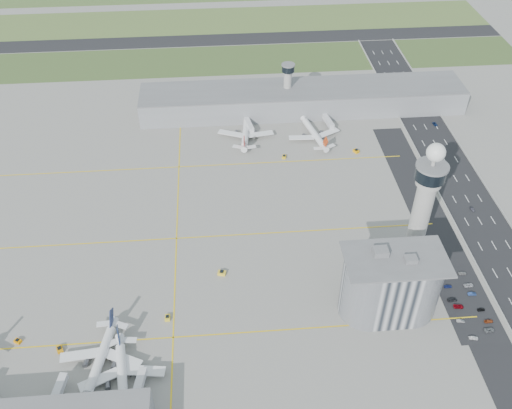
{
  "coord_description": "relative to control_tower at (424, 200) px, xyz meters",
  "views": [
    {
      "loc": [
        -17.78,
        -177.94,
        194.6
      ],
      "look_at": [
        0.0,
        35.0,
        15.0
      ],
      "focal_mm": 40.0,
      "sensor_mm": 36.0,
      "label": 1
    }
  ],
  "objects": [
    {
      "name": "car_lot_4",
      "position": [
        11.21,
        -20.46,
        -34.43
      ],
      "size": [
        3.63,
        1.6,
        1.22
      ],
      "primitive_type": "imported",
      "rotation": [
        0.0,
        0.0,
        1.62
      ],
      "color": "navy",
      "rests_on": "ground"
    },
    {
      "name": "car_lot_1",
      "position": [
        9.94,
        -39.96,
        -34.49
      ],
      "size": [
        3.52,
        1.71,
        1.11
      ],
      "primitive_type": "imported",
      "rotation": [
        0.0,
        0.0,
        1.41
      ],
      "color": "#949495",
      "rests_on": "ground"
    },
    {
      "name": "car_lot_0",
      "position": [
        12.1,
        -49.02,
        -34.38
      ],
      "size": [
        4.07,
        2.19,
        1.32
      ],
      "primitive_type": "imported",
      "rotation": [
        0.0,
        0.0,
        1.4
      ],
      "color": "white",
      "rests_on": "ground"
    },
    {
      "name": "airplane_far_a",
      "position": [
        -71.33,
        111.26,
        -29.33
      ],
      "size": [
        39.18,
        44.54,
        11.42
      ],
      "primitive_type": null,
      "rotation": [
        0.0,
        0.0,
        1.45
      ],
      "color": "white",
      "rests_on": "ground"
    },
    {
      "name": "car_hw_1",
      "position": [
        42.16,
        30.9,
        -34.47
      ],
      "size": [
        1.72,
        3.62,
        1.15
      ],
      "primitive_type": "imported",
      "rotation": [
        0.0,
        0.0,
        0.15
      ],
      "color": "#26252D",
      "rests_on": "ground"
    },
    {
      "name": "car_lot_7",
      "position": [
        21.82,
        -41.12,
        -34.48
      ],
      "size": [
        3.96,
        1.81,
        1.12
      ],
      "primitive_type": "imported",
      "rotation": [
        0.0,
        0.0,
        1.63
      ],
      "color": "maroon",
      "rests_on": "ground"
    },
    {
      "name": "tug_2",
      "position": [
        -114.63,
        -28.01,
        -34.13
      ],
      "size": [
        2.19,
        3.16,
        1.82
      ],
      "primitive_type": null,
      "rotation": [
        0.0,
        0.0,
        -0.01
      ],
      "color": "yellow",
      "rests_on": "ground"
    },
    {
      "name": "barrier_left",
      "position": [
        29.0,
        -8.0,
        -34.44
      ],
      "size": [
        0.6,
        500.0,
        1.2
      ],
      "primitive_type": "cube",
      "color": "#9E9E99",
      "rests_on": "ground"
    },
    {
      "name": "airplane_near_c",
      "position": [
        -130.63,
        -57.68,
        -29.5
      ],
      "size": [
        38.99,
        44.01,
        11.09
      ],
      "primitive_type": null,
      "rotation": [
        0.0,
        0.0,
        -1.43
      ],
      "color": "white",
      "rests_on": "ground"
    },
    {
      "name": "car_lot_6",
      "position": [
        20.17,
        -45.68,
        -34.42
      ],
      "size": [
        4.67,
        2.5,
        1.25
      ],
      "primitive_type": "imported",
      "rotation": [
        0.0,
        0.0,
        1.67
      ],
      "color": "slate",
      "rests_on": "ground"
    },
    {
      "name": "control_tower",
      "position": [
        0.0,
        0.0,
        0.0
      ],
      "size": [
        14.0,
        14.0,
        64.5
      ],
      "color": "#ADAAA5",
      "rests_on": "ground"
    },
    {
      "name": "taxiway_line_h_0",
      "position": [
        -112.0,
        -38.0,
        -35.04
      ],
      "size": [
        260.0,
        0.6,
        0.01
      ],
      "primitive_type": "cube",
      "color": "yellow",
      "rests_on": "ground"
    },
    {
      "name": "highway",
      "position": [
        43.0,
        -8.0,
        -34.99
      ],
      "size": [
        28.0,
        500.0,
        0.1
      ],
      "primitive_type": "cube",
      "color": "black",
      "rests_on": "ground"
    },
    {
      "name": "car_hw_2",
      "position": [
        49.74,
        113.95,
        -34.43
      ],
      "size": [
        2.35,
        4.52,
        1.22
      ],
      "primitive_type": "imported",
      "rotation": [
        0.0,
        0.0,
        0.08
      ],
      "color": "navy",
      "rests_on": "ground"
    },
    {
      "name": "taxiway_line_v",
      "position": [
        -112.0,
        22.0,
        -35.04
      ],
      "size": [
        0.6,
        260.0,
        0.01
      ],
      "primitive_type": "cube",
      "color": "yellow",
      "rests_on": "ground"
    },
    {
      "name": "car_lot_11",
      "position": [
        20.61,
        -13.15,
        -34.49
      ],
      "size": [
        3.83,
        1.59,
        1.11
      ],
      "primitive_type": "imported",
      "rotation": [
        0.0,
        0.0,
        1.58
      ],
      "color": "gray",
      "rests_on": "ground"
    },
    {
      "name": "terminal_pier",
      "position": [
        -32.0,
        140.0,
        -27.14
      ],
      "size": [
        210.0,
        32.0,
        15.8
      ],
      "color": "gray",
      "rests_on": "ground"
    },
    {
      "name": "car_hw_4",
      "position": [
        36.02,
        171.2,
        -34.47
      ],
      "size": [
        1.38,
        3.35,
        1.14
      ],
      "primitive_type": "imported",
      "rotation": [
        0.0,
        0.0,
        0.01
      ],
      "color": "gray",
      "rests_on": "ground"
    },
    {
      "name": "car_lot_5",
      "position": [
        10.57,
        -12.41,
        -34.47
      ],
      "size": [
        3.6,
        1.61,
        1.15
      ],
      "primitive_type": "imported",
      "rotation": [
        0.0,
        0.0,
        1.69
      ],
      "color": "silver",
      "rests_on": "ground"
    },
    {
      "name": "tug_3",
      "position": [
        -90.49,
        -3.95,
        -33.99
      ],
      "size": [
        4.12,
        3.32,
        2.1
      ],
      "primitive_type": null,
      "rotation": [
        0.0,
        0.0,
        1.31
      ],
      "color": "yellow",
      "rests_on": "ground"
    },
    {
      "name": "ground",
      "position": [
        -72.0,
        -8.0,
        -35.04
      ],
      "size": [
        1000.0,
        1000.0,
        0.0
      ],
      "primitive_type": "plane",
      "color": "gray"
    },
    {
      "name": "admin_building",
      "position": [
        -20.01,
        -30.0,
        -19.74
      ],
      "size": [
        42.0,
        24.0,
        33.5
      ],
      "color": "#B2B2B7",
      "rests_on": "ground"
    },
    {
      "name": "car_lot_2",
      "position": [
        11.83,
        -32.25,
        -34.43
      ],
      "size": [
        4.6,
        2.51,
        1.22
      ],
      "primitive_type": "imported",
      "rotation": [
        0.0,
        0.0,
        1.46
      ],
      "color": "maroon",
      "rests_on": "ground"
    },
    {
      "name": "tug_1",
      "position": [
        -157.7,
        -40.66,
        -34.08
      ],
      "size": [
        3.36,
        3.94,
        1.93
      ],
      "primitive_type": null,
      "rotation": [
        0.0,
        0.0,
        0.38
      ],
      "color": "orange",
      "rests_on": "ground"
    },
    {
      "name": "airplane_near_b",
      "position": [
        -140.08,
        -48.59,
        -29.48
      ],
      "size": [
        40.49,
        45.24,
        11.11
      ],
      "primitive_type": null,
      "rotation": [
        0.0,
        0.0,
        -1.76
      ],
      "color": "white",
      "rests_on": "ground"
    },
    {
      "name": "runway",
      "position": [
        -92.0,
        254.0,
        -34.98
      ],
      "size": [
        480.0,
        22.0,
        0.1
      ],
      "primitive_type": "cube",
      "color": "black",
      "rests_on": "ground"
    },
    {
      "name": "airplane_far_b",
      "position": [
        -29.66,
        106.15,
        -29.55
      ],
      "size": [
        41.24,
        45.65,
        10.97
      ],
      "primitive_type": null,
      "rotation": [
        0.0,
        0.0,
        1.8
      ],
      "color": "white",
      "rests_on": "ground"
    },
    {
      "name": "jet_bridge_far_1",
      "position": [
        -20.0,
        124.0,
        -32.19
      ],
      "size": [
        5.39,
        14.31,
        5.7
      ],
      "primitive_type": null,
      "rotation": [
        0.0,
        0.0,
        -1.4
      ],
      "color": "silver",
      "rests_on": "ground"
    },
    {
      "name": "parking_lot",
      "position": [
        16.0,
        -30.0,
        -34.99
      ],
      "size": [
        20.0,
        44.0,
        0.1
      ],
      "primitive_type": "cube",
      "color": "black",
      "rests_on": "ground"
    },
    {
      "name": "car_lot_3",
      "position": [
        10.44,
        -28.29,
        -34.41
      ],
      "size": [
        4.45,
        2.1,
        1.25
      ],
      "primitive_type": "imported",
      "rotation": [
        0.0,
        0.0,
        1.65
      ],
      "color": "black",
      "rests_on": "ground"
    },
    {
      "name": "car_lot_9",
      "position": [
        20.41,
        -25.74,
        -34.42
      ],
      "size": [
        3.81,
        1.42,
        1.24
      ],
      "primitive_type": "imported",
      "rotation": [
        0.0,
        0.0,
        1.54
      ],
      "color": "navy",
      "rests_on": "ground"
    },
    {
      "name": "landside_road",
      "position": [
        18.0,
        -18.0,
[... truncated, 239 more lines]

